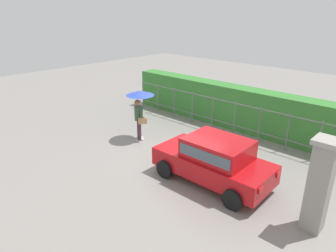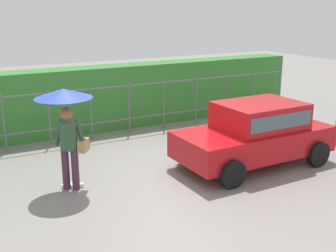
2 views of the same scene
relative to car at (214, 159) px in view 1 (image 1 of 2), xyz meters
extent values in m
plane|color=gray|center=(-1.76, 0.53, -0.80)|extent=(40.00, 40.00, 0.00)
cube|color=#B71116|center=(-0.06, 0.00, -0.22)|extent=(3.72, 1.69, 0.60)
cube|color=#B71116|center=(0.09, 0.00, 0.38)|extent=(1.92, 1.47, 0.60)
cube|color=#4C5B66|center=(0.09, 0.00, 0.40)|extent=(1.77, 1.48, 0.33)
cylinder|color=black|center=(-1.30, -0.86, -0.50)|extent=(0.60, 0.19, 0.60)
cylinder|color=black|center=(-1.32, 0.82, -0.50)|extent=(0.60, 0.19, 0.60)
cylinder|color=black|center=(1.20, -0.82, -0.50)|extent=(0.60, 0.19, 0.60)
cylinder|color=black|center=(1.18, 0.86, -0.50)|extent=(0.60, 0.19, 0.60)
cube|color=red|center=(1.81, -0.52, -0.07)|extent=(0.06, 0.20, 0.16)
cube|color=red|center=(1.79, 0.58, -0.07)|extent=(0.06, 0.20, 0.16)
cylinder|color=#47283D|center=(-4.30, 0.72, -0.37)|extent=(0.15, 0.15, 0.86)
cylinder|color=#47283D|center=(-4.14, 0.61, -0.37)|extent=(0.15, 0.15, 0.86)
cube|color=white|center=(-4.27, 0.77, -0.76)|extent=(0.26, 0.10, 0.08)
cube|color=white|center=(-4.11, 0.66, -0.76)|extent=(0.26, 0.10, 0.08)
cylinder|color=#2D4C33|center=(-4.22, 0.67, 0.35)|extent=(0.34, 0.34, 0.58)
sphere|color=#DBAD89|center=(-4.22, 0.67, 0.78)|extent=(0.22, 0.22, 0.22)
sphere|color=olive|center=(-4.24, 0.64, 0.80)|extent=(0.25, 0.25, 0.25)
cylinder|color=#2D4C33|center=(-4.36, 0.86, 0.37)|extent=(0.24, 0.20, 0.56)
cylinder|color=#2D4C33|center=(-4.00, 0.61, 0.37)|extent=(0.24, 0.20, 0.56)
cylinder|color=#B2B2B7|center=(-4.23, 0.80, 0.69)|extent=(0.02, 0.02, 0.77)
cone|color=blue|center=(-4.23, 0.80, 1.17)|extent=(1.14, 1.14, 0.19)
cube|color=tan|center=(-3.94, 0.62, 0.11)|extent=(0.33, 0.37, 0.24)
cube|color=gray|center=(3.06, -0.13, 0.35)|extent=(0.48, 0.48, 2.30)
cube|color=#9E998E|center=(3.06, -0.13, 1.56)|extent=(0.60, 0.60, 0.12)
cylinder|color=#59605B|center=(-7.32, 3.75, -0.05)|extent=(0.05, 0.05, 1.50)
cylinder|color=#59605B|center=(-6.17, 3.75, -0.05)|extent=(0.05, 0.05, 1.50)
cylinder|color=#59605B|center=(-5.02, 3.75, -0.05)|extent=(0.05, 0.05, 1.50)
cylinder|color=#59605B|center=(-3.87, 3.75, -0.05)|extent=(0.05, 0.05, 1.50)
cylinder|color=#59605B|center=(-2.72, 3.75, -0.05)|extent=(0.05, 0.05, 1.50)
cylinder|color=#59605B|center=(-1.57, 3.75, -0.05)|extent=(0.05, 0.05, 1.50)
cylinder|color=#59605B|center=(-0.42, 3.75, -0.05)|extent=(0.05, 0.05, 1.50)
cylinder|color=#59605B|center=(0.73, 3.75, -0.05)|extent=(0.05, 0.05, 1.50)
cylinder|color=#59605B|center=(1.88, 3.75, -0.05)|extent=(0.05, 0.05, 1.50)
cube|color=#59605B|center=(-1.57, 3.75, 0.62)|extent=(11.51, 0.03, 0.04)
cube|color=#59605B|center=(-1.57, 3.75, -0.35)|extent=(11.51, 0.03, 0.04)
cube|color=#387F33|center=(-1.57, 4.64, 0.15)|extent=(12.51, 0.90, 1.90)
camera|label=1|loc=(4.66, -7.11, 4.33)|focal=32.51mm
camera|label=2|loc=(-6.36, -7.38, 2.81)|focal=45.60mm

